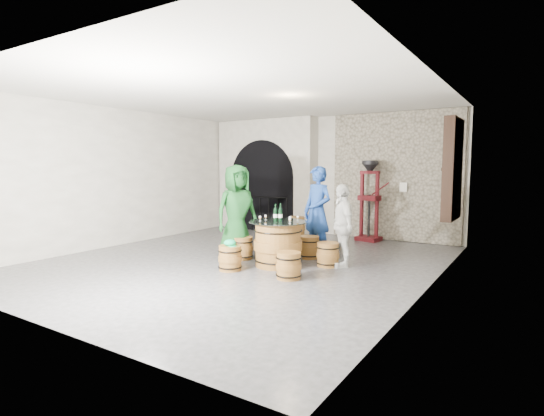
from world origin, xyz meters
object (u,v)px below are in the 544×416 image
Objects in this scene: barrel_stool_far at (309,247)px; corking_press at (369,194)px; side_barrel at (297,228)px; barrel_stool_near_left at (230,258)px; wine_bottle_left at (275,214)px; person_green at (237,212)px; barrel_table at (278,244)px; person_blue at (317,211)px; wine_bottle_right at (280,214)px; barrel_stool_left at (243,248)px; barrel_stool_right at (328,255)px; person_white at (342,225)px; wine_bottle_center at (280,214)px; barrel_stool_near_right at (289,266)px.

corking_press reaches higher than barrel_stool_far.
barrel_stool_near_left is at bearing -80.24° from side_barrel.
person_green is at bearing 170.51° from wine_bottle_left.
side_barrel is (-1.17, 2.84, -0.14)m from barrel_table.
barrel_table is 1.21m from person_green.
person_blue reaches higher than side_barrel.
barrel_stool_far is 1.12m from wine_bottle_right.
barrel_stool_left is at bearing -84.78° from side_barrel.
corking_press is at bearing 76.01° from barrel_stool_near_left.
barrel_stool_right is 3.19m from corking_press.
person_white is (0.84, -0.31, 0.55)m from barrel_stool_far.
wine_bottle_right is at bearing -155.64° from barrel_stool_right.
person_green is at bearing -87.98° from side_barrel.
wine_bottle_left is 0.10m from wine_bottle_center.
barrel_stool_left is 1.00× the size of barrel_stool_far.
wine_bottle_center is (1.12, -0.15, 0.03)m from person_green.
barrel_table is 0.95m from barrel_stool_far.
barrel_table reaches higher than barrel_stool_left.
wine_bottle_right is (-1.04, -0.50, 0.20)m from person_white.
barrel_stool_right is at bearing 11.06° from barrel_stool_left.
wine_bottle_right reaches higher than barrel_stool_left.
barrel_stool_near_right is (0.63, -0.69, -0.20)m from barrel_table.
barrel_stool_near_right is at bearing -78.71° from corking_press.
wine_bottle_left is (0.87, -0.15, 0.75)m from barrel_stool_left.
person_white reaches higher than barrel_table.
person_green is 1.06m from wine_bottle_right.
wine_bottle_right is (-0.81, -0.37, 0.75)m from barrel_stool_right.
barrel_stool_left and barrel_stool_near_right have the same top height.
person_white is 4.74× the size of wine_bottle_right.
barrel_stool_near_right is 0.24× the size of person_blue.
wine_bottle_right is (-0.01, 0.10, 0.56)m from barrel_table.
barrel_stool_near_left is (-1.35, -1.22, 0.00)m from barrel_stool_right.
corking_press is at bearing 81.30° from wine_bottle_right.
side_barrel is at bearing 95.22° from barrel_stool_left.
barrel_stool_near_right is at bearing 3.10° from barrel_stool_near_left.
wine_bottle_center reaches higher than barrel_table.
corking_press reaches higher than wine_bottle_left.
barrel_stool_right is at bearing -99.68° from person_white.
person_blue is 2.36m from corking_press.
barrel_stool_near_left is 0.24× the size of person_green.
person_green is (-1.07, 0.15, 0.53)m from barrel_table.
barrel_stool_near_left is 2.14m from person_white.
barrel_stool_far is at bearing -84.09° from person_blue.
barrel_stool_far is 1.22m from wine_bottle_left.
barrel_stool_near_left is 2.19m from person_blue.
corking_press is at bearing -2.83° from person_green.
wine_bottle_center and wine_bottle_right have the same top height.
barrel_table is at bearing 21.35° from wine_bottle_left.
wine_bottle_center is at bearing -7.59° from barrel_stool_left.
side_barrel is at bearing 24.47° from person_green.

